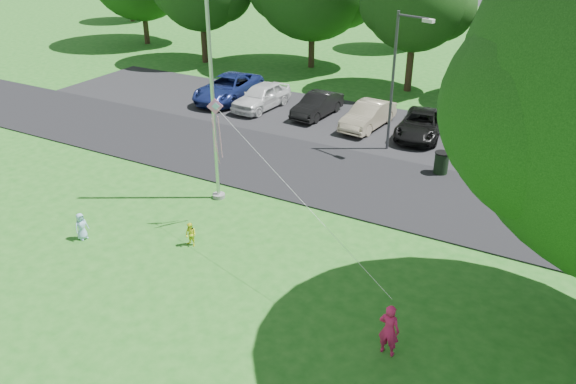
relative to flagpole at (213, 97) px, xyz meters
The scene contains 12 objects.
ground 7.39m from the flagpole, 55.01° to the right, with size 120.00×120.00×0.00m, color #21681B.
park_road 6.73m from the flagpole, 48.81° to the left, with size 60.00×6.00×0.06m, color black.
parking_strip 11.82m from the flagpole, 71.57° to the left, with size 42.00×7.00×0.06m, color black.
flagpole is the anchor object (origin of this frame).
street_lamp 9.08m from the flagpole, 60.95° to the left, with size 1.77×0.65×6.43m.
trash_can 10.31m from the flagpole, 42.21° to the left, with size 0.65×0.65×1.02m.
horizon_trees 29.85m from the flagpole, 75.32° to the left, with size 77.46×7.20×7.02m.
parked_cars 11.18m from the flagpole, 81.41° to the left, with size 23.16×5.46×1.47m.
woman 10.83m from the flagpole, 29.76° to the right, with size 0.55×0.36×1.52m, color #E51E62.
child_yellow 5.20m from the flagpole, 69.63° to the right, with size 0.42×0.33×0.87m, color #F6FE28.
child_blue 6.53m from the flagpole, 115.69° to the right, with size 0.48×0.31×0.99m, color #9ECBF3.
kite 2.37m from the flagpole, 48.07° to the right, with size 7.87×3.73×3.02m.
Camera 1 is at (8.56, -11.09, 10.34)m, focal length 35.00 mm.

